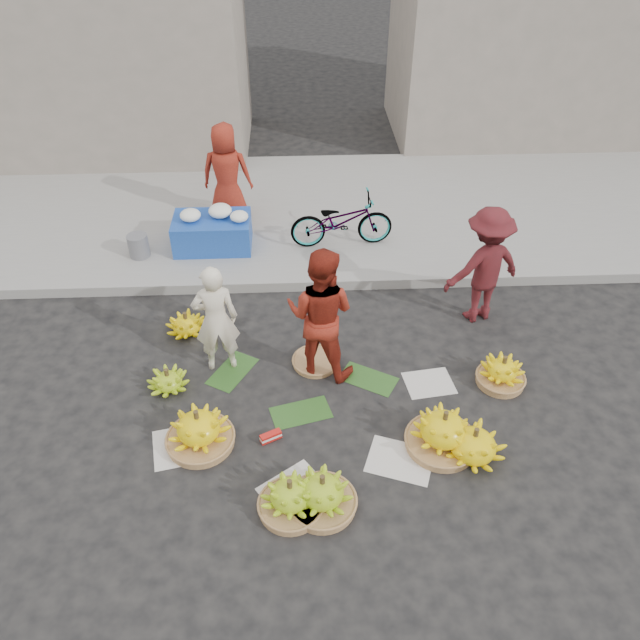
{
  "coord_description": "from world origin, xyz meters",
  "views": [
    {
      "loc": [
        -0.1,
        -4.93,
        5.11
      ],
      "look_at": [
        0.14,
        0.56,
        0.7
      ],
      "focal_mm": 35.0,
      "sensor_mm": 36.0,
      "label": 1
    }
  ],
  "objects_px": {
    "vendor_cream": "(216,319)",
    "flower_table": "(213,231)",
    "banana_bunch_0": "(199,430)",
    "bicycle": "(342,221)",
    "banana_bunch_4": "(443,431)"
  },
  "relations": [
    {
      "from": "banana_bunch_0",
      "to": "bicycle",
      "type": "relative_size",
      "value": 0.46
    },
    {
      "from": "vendor_cream",
      "to": "bicycle",
      "type": "relative_size",
      "value": 0.93
    },
    {
      "from": "banana_bunch_0",
      "to": "bicycle",
      "type": "bearing_deg",
      "value": 64.79
    },
    {
      "from": "banana_bunch_4",
      "to": "flower_table",
      "type": "bearing_deg",
      "value": 124.87
    },
    {
      "from": "banana_bunch_0",
      "to": "flower_table",
      "type": "bearing_deg",
      "value": 92.59
    },
    {
      "from": "banana_bunch_4",
      "to": "flower_table",
      "type": "distance_m",
      "value": 4.69
    },
    {
      "from": "banana_bunch_4",
      "to": "bicycle",
      "type": "xyz_separation_m",
      "value": [
        -0.78,
        3.82,
        0.3
      ]
    },
    {
      "from": "banana_bunch_0",
      "to": "banana_bunch_4",
      "type": "xyz_separation_m",
      "value": [
        2.51,
        -0.14,
        0.01
      ]
    },
    {
      "from": "vendor_cream",
      "to": "flower_table",
      "type": "relative_size",
      "value": 1.25
    },
    {
      "from": "banana_bunch_4",
      "to": "vendor_cream",
      "type": "bearing_deg",
      "value": 150.71
    },
    {
      "from": "vendor_cream",
      "to": "flower_table",
      "type": "distance_m",
      "value": 2.54
    },
    {
      "from": "banana_bunch_4",
      "to": "flower_table",
      "type": "xyz_separation_m",
      "value": [
        -2.68,
        3.84,
        0.17
      ]
    },
    {
      "from": "vendor_cream",
      "to": "bicycle",
      "type": "distance_m",
      "value": 2.97
    },
    {
      "from": "banana_bunch_4",
      "to": "vendor_cream",
      "type": "xyz_separation_m",
      "value": [
        -2.39,
        1.34,
        0.48
      ]
    },
    {
      "from": "vendor_cream",
      "to": "banana_bunch_0",
      "type": "bearing_deg",
      "value": 75.45
    }
  ]
}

